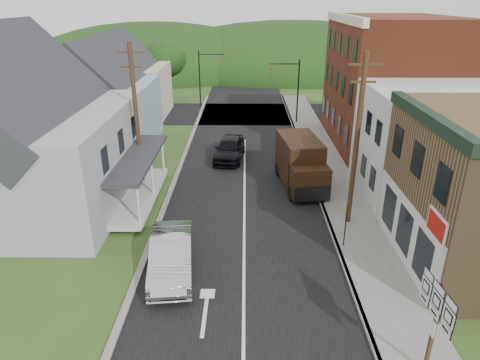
{
  "coord_description": "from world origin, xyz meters",
  "views": [
    {
      "loc": [
        0.02,
        -16.93,
        11.3
      ],
      "look_at": [
        -0.24,
        4.24,
        2.2
      ],
      "focal_mm": 32.0,
      "sensor_mm": 36.0,
      "label": 1
    }
  ],
  "objects_px": {
    "silver_sedan": "(172,255)",
    "dark_sedan": "(230,149)",
    "delivery_van": "(301,163)",
    "route_sign_cluster": "(435,316)",
    "warning_sign": "(346,218)"
  },
  "relations": [
    {
      "from": "silver_sedan",
      "to": "warning_sign",
      "type": "distance_m",
      "value": 8.29
    },
    {
      "from": "silver_sedan",
      "to": "route_sign_cluster",
      "type": "bearing_deg",
      "value": -38.16
    },
    {
      "from": "route_sign_cluster",
      "to": "dark_sedan",
      "type": "bearing_deg",
      "value": 105.25
    },
    {
      "from": "dark_sedan",
      "to": "warning_sign",
      "type": "distance_m",
      "value": 13.74
    },
    {
      "from": "delivery_van",
      "to": "silver_sedan",
      "type": "bearing_deg",
      "value": -133.29
    },
    {
      "from": "delivery_van",
      "to": "warning_sign",
      "type": "distance_m",
      "value": 7.54
    },
    {
      "from": "delivery_van",
      "to": "dark_sedan",
      "type": "bearing_deg",
      "value": 126.07
    },
    {
      "from": "silver_sedan",
      "to": "dark_sedan",
      "type": "xyz_separation_m",
      "value": [
        2.05,
        14.37,
        -0.0
      ]
    },
    {
      "from": "dark_sedan",
      "to": "delivery_van",
      "type": "height_order",
      "value": "delivery_van"
    },
    {
      "from": "warning_sign",
      "to": "dark_sedan",
      "type": "bearing_deg",
      "value": 129.39
    },
    {
      "from": "dark_sedan",
      "to": "warning_sign",
      "type": "bearing_deg",
      "value": -58.13
    },
    {
      "from": "dark_sedan",
      "to": "warning_sign",
      "type": "height_order",
      "value": "warning_sign"
    },
    {
      "from": "dark_sedan",
      "to": "delivery_van",
      "type": "xyz_separation_m",
      "value": [
        4.71,
        -4.92,
        0.73
      ]
    },
    {
      "from": "silver_sedan",
      "to": "route_sign_cluster",
      "type": "xyz_separation_m",
      "value": [
        9.01,
        -5.53,
        1.53
      ]
    },
    {
      "from": "delivery_van",
      "to": "route_sign_cluster",
      "type": "bearing_deg",
      "value": -89.19
    }
  ]
}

